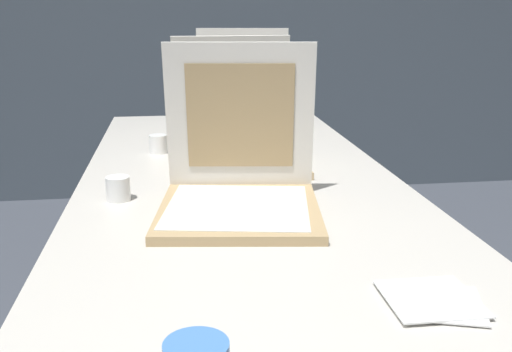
# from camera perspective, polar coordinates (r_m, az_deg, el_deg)

# --- Properties ---
(table) EXTENTS (0.91, 2.20, 0.75)m
(table) POSITION_cam_1_polar(r_m,az_deg,el_deg) (1.68, -1.45, -2.00)
(table) COLOR beige
(table) RESTS_ON ground
(pizza_box_front) EXTENTS (0.42, 0.42, 0.39)m
(pizza_box_front) POSITION_cam_1_polar(r_m,az_deg,el_deg) (1.40, -1.63, -1.19)
(pizza_box_front) COLOR tan
(pizza_box_front) RESTS_ON table
(pizza_box_middle) EXTENTS (0.40, 0.40, 0.39)m
(pizza_box_middle) POSITION_cam_1_polar(r_m,az_deg,el_deg) (1.83, -2.00, 2.85)
(pizza_box_middle) COLOR tan
(pizza_box_middle) RESTS_ON table
(pizza_box_back) EXTENTS (0.42, 0.43, 0.40)m
(pizza_box_back) POSITION_cam_1_polar(r_m,az_deg,el_deg) (2.37, -1.37, 5.86)
(pizza_box_back) COLOR tan
(pizza_box_back) RESTS_ON table
(cup_white_near_center) EXTENTS (0.06, 0.06, 0.06)m
(cup_white_near_center) POSITION_cam_1_polar(r_m,az_deg,el_deg) (1.53, -13.24, -1.19)
(cup_white_near_center) COLOR white
(cup_white_near_center) RESTS_ON table
(cup_white_far) EXTENTS (0.06, 0.06, 0.06)m
(cup_white_far) POSITION_cam_1_polar(r_m,az_deg,el_deg) (2.01, -9.48, 3.09)
(cup_white_far) COLOR white
(cup_white_far) RESTS_ON table
(napkin_pile) EXTENTS (0.17, 0.18, 0.01)m
(napkin_pile) POSITION_cam_1_polar(r_m,az_deg,el_deg) (1.04, 16.88, -11.45)
(napkin_pile) COLOR white
(napkin_pile) RESTS_ON table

